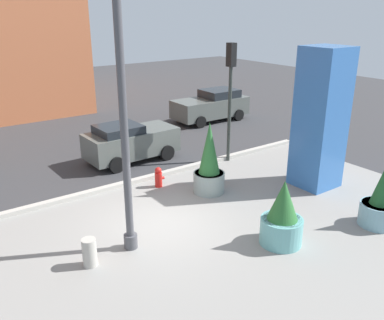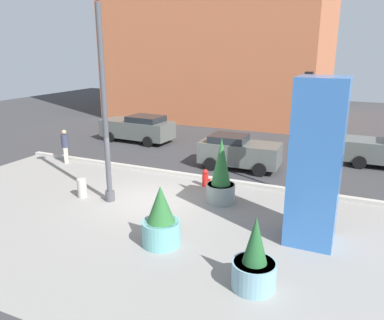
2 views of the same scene
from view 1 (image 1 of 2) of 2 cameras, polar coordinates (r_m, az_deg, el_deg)
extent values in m
plane|color=#38383A|center=(15.78, -11.95, -2.78)|extent=(60.00, 60.00, 0.00)
cube|color=gray|center=(11.12, 1.18, -12.78)|extent=(18.00, 10.00, 0.02)
cube|color=#B7B2A8|center=(15.01, -10.59, -3.59)|extent=(18.00, 0.24, 0.16)
cylinder|color=#4C4C51|center=(11.37, -8.44, -11.01)|extent=(0.36, 0.36, 0.40)
cylinder|color=#4C4C51|center=(10.06, -9.42, 5.54)|extent=(0.20, 0.20, 7.10)
cube|color=#3870BC|center=(14.97, 17.30, 5.39)|extent=(1.39, 1.39, 4.90)
cylinder|color=#6BB2B2|center=(11.62, 12.18, -9.55)|extent=(1.14, 1.14, 0.75)
cylinder|color=#382819|center=(11.45, 12.31, -8.00)|extent=(1.05, 1.05, 0.04)
cone|color=#2D6B33|center=(11.19, 12.53, -5.42)|extent=(0.82, 0.82, 1.10)
cylinder|color=#7AA8B7|center=(13.43, 24.25, -6.85)|extent=(1.09, 1.09, 0.70)
cylinder|color=#382819|center=(13.29, 24.46, -5.58)|extent=(1.00, 1.00, 0.04)
cone|color=#235B2D|center=(13.05, 24.84, -3.15)|extent=(0.60, 0.60, 1.19)
cylinder|color=gray|center=(14.38, 2.35, -3.09)|extent=(1.08, 1.08, 0.73)
cylinder|color=#382819|center=(14.25, 2.37, -1.82)|extent=(1.00, 1.00, 0.04)
cone|color=#2D6B33|center=(13.93, 2.42, 1.66)|extent=(0.73, 0.73, 1.79)
cylinder|color=red|center=(14.85, -4.64, -2.73)|extent=(0.26, 0.26, 0.55)
sphere|color=red|center=(14.72, -4.68, -1.46)|extent=(0.24, 0.24, 0.24)
cylinder|color=red|center=(14.92, -4.09, -2.49)|extent=(0.12, 0.10, 0.10)
cylinder|color=#B2ADA3|center=(10.77, -13.94, -12.28)|extent=(0.36, 0.36, 0.75)
cylinder|color=#333833|center=(16.93, 5.18, 6.15)|extent=(0.14, 0.14, 3.90)
cube|color=black|center=(16.51, 5.45, 14.26)|extent=(0.28, 0.32, 0.90)
sphere|color=yellow|center=(16.64, 5.05, 14.31)|extent=(0.18, 0.18, 0.18)
cube|color=#565B56|center=(17.41, -8.31, 2.40)|extent=(3.86, 1.82, 1.01)
cube|color=#1E2328|center=(16.97, -10.11, 4.19)|extent=(1.76, 1.55, 0.33)
cylinder|color=black|center=(18.81, -6.39, 2.38)|extent=(0.65, 0.24, 0.64)
cylinder|color=black|center=(17.45, -3.48, 1.03)|extent=(0.65, 0.24, 0.64)
cylinder|color=black|center=(17.79, -12.90, 0.92)|extent=(0.65, 0.24, 0.64)
cylinder|color=black|center=(16.34, -10.37, -0.65)|extent=(0.65, 0.24, 0.64)
cube|color=#565B56|center=(23.55, 2.51, 7.28)|extent=(4.35, 1.87, 1.00)
cube|color=#1E2328|center=(23.79, 3.80, 9.17)|extent=(1.96, 1.63, 0.44)
cylinder|color=black|center=(22.16, 1.17, 5.27)|extent=(0.64, 0.23, 0.64)
cylinder|color=black|center=(23.62, -1.47, 6.21)|extent=(0.64, 0.23, 0.64)
cylinder|color=black|center=(23.80, 6.43, 6.20)|extent=(0.64, 0.23, 0.64)
cylinder|color=black|center=(25.16, 3.67, 7.05)|extent=(0.64, 0.23, 0.64)
camera|label=2|loc=(12.98, 65.70, 6.59)|focal=35.82mm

